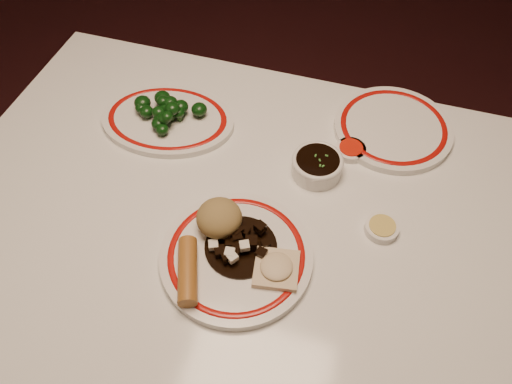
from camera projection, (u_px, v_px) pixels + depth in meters
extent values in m
plane|color=black|center=(244.00, 356.00, 1.55)|extent=(7.00, 7.00, 0.00)
cube|color=white|center=(237.00, 227.00, 0.97)|extent=(1.20, 0.90, 0.04)
cylinder|color=black|center=(119.00, 152.00, 1.59)|extent=(0.06, 0.06, 0.71)
cylinder|color=black|center=(467.00, 237.00, 1.40)|extent=(0.06, 0.06, 0.71)
cylinder|color=white|center=(236.00, 256.00, 0.90)|extent=(0.30, 0.30, 0.02)
torus|color=#9F0D08|center=(236.00, 254.00, 0.89)|extent=(0.26, 0.26, 0.00)
ellipsoid|color=olive|center=(219.00, 218.00, 0.90)|extent=(0.08, 0.08, 0.06)
cylinder|color=#A06427|center=(188.00, 271.00, 0.85)|extent=(0.08, 0.13, 0.03)
cube|color=beige|center=(276.00, 269.00, 0.87)|extent=(0.09, 0.09, 0.01)
ellipsoid|color=beige|center=(277.00, 266.00, 0.86)|extent=(0.06, 0.06, 0.02)
cylinder|color=black|center=(241.00, 247.00, 0.90)|extent=(0.13, 0.13, 0.00)
cube|color=black|center=(231.00, 243.00, 0.89)|extent=(0.03, 0.03, 0.02)
cube|color=black|center=(251.00, 243.00, 0.88)|extent=(0.03, 0.03, 0.02)
cube|color=black|center=(239.00, 247.00, 0.88)|extent=(0.02, 0.02, 0.02)
cube|color=black|center=(230.00, 232.00, 0.89)|extent=(0.03, 0.03, 0.02)
cube|color=black|center=(260.00, 228.00, 0.90)|extent=(0.02, 0.02, 0.02)
cube|color=black|center=(237.00, 231.00, 0.90)|extent=(0.03, 0.03, 0.02)
cube|color=black|center=(266.00, 244.00, 0.89)|extent=(0.02, 0.02, 0.01)
cube|color=black|center=(220.00, 252.00, 0.88)|extent=(0.03, 0.03, 0.02)
cube|color=black|center=(261.00, 254.00, 0.88)|extent=(0.02, 0.02, 0.02)
cube|color=black|center=(236.00, 251.00, 0.88)|extent=(0.02, 0.02, 0.02)
cube|color=black|center=(237.00, 238.00, 0.89)|extent=(0.02, 0.02, 0.02)
cube|color=black|center=(238.00, 250.00, 0.88)|extent=(0.02, 0.02, 0.02)
cube|color=black|center=(239.00, 244.00, 0.89)|extent=(0.02, 0.02, 0.02)
cube|color=black|center=(245.00, 232.00, 0.90)|extent=(0.02, 0.02, 0.02)
cube|color=black|center=(231.00, 238.00, 0.90)|extent=(0.02, 0.02, 0.02)
cube|color=black|center=(227.00, 257.00, 0.87)|extent=(0.03, 0.03, 0.02)
cube|color=beige|center=(230.00, 253.00, 0.87)|extent=(0.02, 0.02, 0.01)
cube|color=beige|center=(245.00, 246.00, 0.87)|extent=(0.02, 0.02, 0.01)
cube|color=beige|center=(232.00, 257.00, 0.86)|extent=(0.02, 0.02, 0.01)
cube|color=beige|center=(213.00, 245.00, 0.88)|extent=(0.02, 0.02, 0.01)
torus|color=#9F0D08|center=(167.00, 118.00, 1.10)|extent=(0.29, 0.29, 0.00)
cylinder|color=#23471C|center=(170.00, 117.00, 1.10)|extent=(0.01, 0.01, 0.01)
ellipsoid|color=black|center=(169.00, 111.00, 1.09)|extent=(0.03, 0.03, 0.03)
cylinder|color=#23471C|center=(174.00, 112.00, 1.11)|extent=(0.01, 0.01, 0.01)
ellipsoid|color=black|center=(173.00, 107.00, 1.10)|extent=(0.04, 0.04, 0.03)
cylinder|color=#23471C|center=(144.00, 108.00, 1.11)|extent=(0.01, 0.01, 0.01)
ellipsoid|color=black|center=(142.00, 103.00, 1.10)|extent=(0.04, 0.04, 0.03)
cylinder|color=#23471C|center=(179.00, 118.00, 1.09)|extent=(0.01, 0.01, 0.01)
ellipsoid|color=black|center=(179.00, 112.00, 1.08)|extent=(0.03, 0.03, 0.02)
cylinder|color=#23471C|center=(165.00, 117.00, 1.10)|extent=(0.01, 0.01, 0.01)
ellipsoid|color=black|center=(164.00, 112.00, 1.09)|extent=(0.03, 0.03, 0.03)
cylinder|color=#23471C|center=(167.00, 116.00, 1.10)|extent=(0.01, 0.01, 0.01)
ellipsoid|color=black|center=(166.00, 110.00, 1.09)|extent=(0.03, 0.03, 0.03)
cylinder|color=#23471C|center=(163.00, 125.00, 1.08)|extent=(0.01, 0.01, 0.01)
ellipsoid|color=black|center=(161.00, 119.00, 1.07)|extent=(0.04, 0.04, 0.03)
cylinder|color=#23471C|center=(147.00, 116.00, 1.10)|extent=(0.01, 0.01, 0.01)
ellipsoid|color=black|center=(146.00, 111.00, 1.09)|extent=(0.03, 0.03, 0.02)
cylinder|color=#23471C|center=(163.00, 133.00, 1.07)|extent=(0.01, 0.01, 0.01)
ellipsoid|color=black|center=(162.00, 129.00, 1.06)|extent=(0.03, 0.03, 0.02)
cylinder|color=#23471C|center=(142.00, 112.00, 1.11)|extent=(0.01, 0.01, 0.01)
ellipsoid|color=black|center=(141.00, 108.00, 1.10)|extent=(0.03, 0.03, 0.02)
cylinder|color=#23471C|center=(159.00, 128.00, 1.08)|extent=(0.01, 0.01, 0.01)
ellipsoid|color=black|center=(158.00, 124.00, 1.07)|extent=(0.03, 0.03, 0.02)
cylinder|color=#23471C|center=(182.00, 112.00, 1.10)|extent=(0.01, 0.01, 0.01)
ellipsoid|color=black|center=(181.00, 107.00, 1.09)|extent=(0.03, 0.03, 0.03)
cylinder|color=#23471C|center=(167.00, 117.00, 1.10)|extent=(0.01, 0.01, 0.01)
ellipsoid|color=black|center=(166.00, 111.00, 1.08)|extent=(0.04, 0.04, 0.03)
cylinder|color=#23471C|center=(164.00, 104.00, 1.12)|extent=(0.01, 0.01, 0.02)
ellipsoid|color=black|center=(162.00, 98.00, 1.10)|extent=(0.04, 0.04, 0.03)
cylinder|color=#23471C|center=(200.00, 114.00, 1.10)|extent=(0.01, 0.01, 0.01)
ellipsoid|color=black|center=(199.00, 109.00, 1.09)|extent=(0.03, 0.03, 0.03)
cylinder|color=#23471C|center=(172.00, 118.00, 1.10)|extent=(0.01, 0.01, 0.01)
ellipsoid|color=black|center=(171.00, 114.00, 1.09)|extent=(0.03, 0.03, 0.02)
ellipsoid|color=black|center=(167.00, 116.00, 1.06)|extent=(0.03, 0.03, 0.02)
ellipsoid|color=black|center=(170.00, 103.00, 1.09)|extent=(0.03, 0.03, 0.03)
ellipsoid|color=black|center=(163.00, 101.00, 1.08)|extent=(0.03, 0.03, 0.02)
ellipsoid|color=black|center=(172.00, 108.00, 1.07)|extent=(0.03, 0.03, 0.03)
ellipsoid|color=black|center=(159.00, 112.00, 1.07)|extent=(0.03, 0.03, 0.02)
ellipsoid|color=black|center=(164.00, 118.00, 1.06)|extent=(0.03, 0.03, 0.02)
cylinder|color=white|center=(317.00, 167.00, 1.01)|extent=(0.10, 0.10, 0.04)
cylinder|color=black|center=(318.00, 160.00, 1.00)|extent=(0.09, 0.09, 0.00)
cylinder|color=white|center=(350.00, 150.00, 1.05)|extent=(0.06, 0.06, 0.02)
cylinder|color=#BA1A0B|center=(351.00, 147.00, 1.05)|extent=(0.05, 0.05, 0.00)
cylinder|color=white|center=(381.00, 228.00, 0.94)|extent=(0.06, 0.06, 0.02)
cylinder|color=tan|center=(382.00, 225.00, 0.93)|extent=(0.05, 0.05, 0.00)
cylinder|color=white|center=(393.00, 128.00, 1.09)|extent=(0.31, 0.31, 0.02)
torus|color=#9F0D08|center=(394.00, 126.00, 1.09)|extent=(0.27, 0.27, 0.00)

